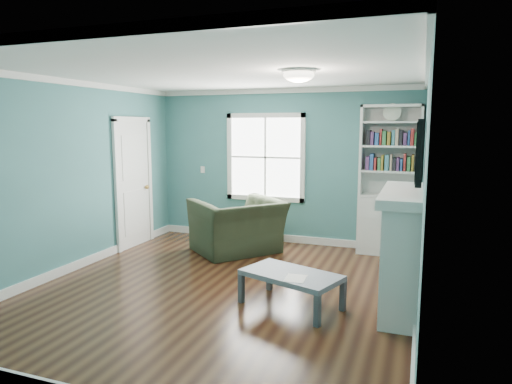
% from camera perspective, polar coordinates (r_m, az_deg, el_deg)
% --- Properties ---
extents(floor, '(5.00, 5.00, 0.00)m').
position_cam_1_polar(floor, '(5.74, -4.16, -11.99)').
color(floor, black).
rests_on(floor, ground).
extents(room_walls, '(5.00, 5.00, 5.00)m').
position_cam_1_polar(room_walls, '(5.40, -4.34, 3.96)').
color(room_walls, '#3D7375').
rests_on(room_walls, ground).
extents(trim, '(4.50, 5.00, 2.60)m').
position_cam_1_polar(trim, '(5.44, -4.30, 0.33)').
color(trim, white).
rests_on(trim, ground).
extents(window, '(1.40, 0.06, 1.50)m').
position_cam_1_polar(window, '(7.83, 1.18, 4.35)').
color(window, white).
rests_on(window, room_walls).
extents(bookshelf, '(0.90, 0.35, 2.31)m').
position_cam_1_polar(bookshelf, '(7.30, 16.26, -0.42)').
color(bookshelf, silver).
rests_on(bookshelf, ground).
extents(fireplace, '(0.44, 1.58, 1.30)m').
position_cam_1_polar(fireplace, '(5.28, 17.93, -6.94)').
color(fireplace, black).
rests_on(fireplace, ground).
extents(tv, '(0.06, 1.10, 0.65)m').
position_cam_1_polar(tv, '(5.11, 19.83, 4.87)').
color(tv, black).
rests_on(tv, fireplace).
extents(door, '(0.12, 0.98, 2.17)m').
position_cam_1_polar(door, '(7.77, -15.04, 1.25)').
color(door, silver).
rests_on(door, ground).
extents(ceiling_fixture, '(0.38, 0.38, 0.15)m').
position_cam_1_polar(ceiling_fixture, '(5.21, 5.38, 14.45)').
color(ceiling_fixture, white).
rests_on(ceiling_fixture, room_walls).
extents(light_switch, '(0.08, 0.01, 0.12)m').
position_cam_1_polar(light_switch, '(8.31, -6.68, 2.80)').
color(light_switch, white).
rests_on(light_switch, room_walls).
extents(recliner, '(1.47, 1.51, 1.12)m').
position_cam_1_polar(recliner, '(7.18, -2.34, -3.18)').
color(recliner, '#242E1C').
rests_on(recliner, ground).
extents(coffee_table, '(1.19, 0.90, 0.39)m').
position_cam_1_polar(coffee_table, '(5.12, 4.41, -10.56)').
color(coffee_table, '#434951').
rests_on(coffee_table, ground).
extents(paper_sheet, '(0.23, 0.28, 0.00)m').
position_cam_1_polar(paper_sheet, '(4.92, 4.94, -10.69)').
color(paper_sheet, white).
rests_on(paper_sheet, coffee_table).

